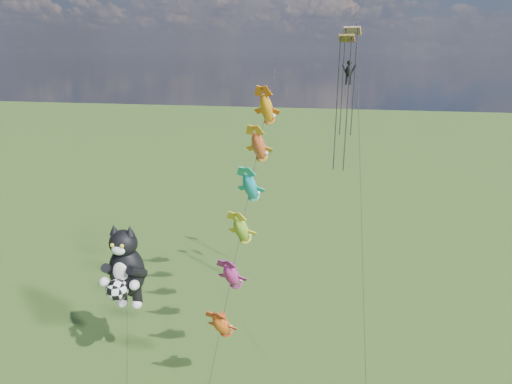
# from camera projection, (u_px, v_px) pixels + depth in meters

# --- Properties ---
(cat_kite_rig) EXTENTS (2.70, 4.26, 10.83)m
(cat_kite_rig) POSITION_uv_depth(u_px,v_px,m) (125.00, 268.00, 27.03)
(cat_kite_rig) COLOR brown
(cat_kite_rig) RESTS_ON ground
(fish_windsock_rig) EXTENTS (2.51, 15.84, 20.52)m
(fish_windsock_rig) POSITION_uv_depth(u_px,v_px,m) (246.00, 208.00, 27.11)
(fish_windsock_rig) COLOR brown
(fish_windsock_rig) RESTS_ON ground
(parafoil_rig) EXTENTS (2.96, 17.40, 25.26)m
(parafoil_rig) POSITION_uv_depth(u_px,v_px,m) (349.00, 79.00, 28.72)
(parafoil_rig) COLOR brown
(parafoil_rig) RESTS_ON ground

